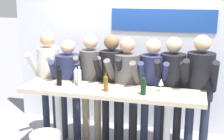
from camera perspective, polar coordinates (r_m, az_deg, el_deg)
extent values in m
cube|color=silver|center=(5.32, 3.14, 3.93)|extent=(4.12, 0.10, 2.75)
cube|color=#1E479E|center=(5.11, 9.25, 8.94)|extent=(1.68, 0.02, 0.36)
cube|color=beige|center=(4.24, -0.29, -3.95)|extent=(2.52, 0.57, 0.06)
cylinder|color=silver|center=(4.67, -9.69, -8.92)|extent=(0.09, 0.09, 0.98)
cylinder|color=silver|center=(4.31, 9.98, -10.99)|extent=(0.09, 0.09, 0.98)
cylinder|color=white|center=(3.93, -12.17, -11.84)|extent=(0.37, 0.37, 0.07)
cylinder|color=#23283D|center=(5.28, -11.96, -7.40)|extent=(0.11, 0.11, 0.83)
cylinder|color=#23283D|center=(5.19, -10.14, -7.70)|extent=(0.11, 0.11, 0.83)
cylinder|color=beige|center=(5.00, -11.47, 0.33)|extent=(0.37, 0.37, 0.65)
sphere|color=tan|center=(4.91, -11.73, 5.50)|extent=(0.22, 0.22, 0.22)
cylinder|color=beige|center=(4.94, -14.06, 0.58)|extent=(0.11, 0.39, 0.50)
cylinder|color=beige|center=(4.78, -10.75, 0.28)|extent=(0.11, 0.39, 0.50)
cylinder|color=#23283D|center=(5.11, -8.83, -8.31)|extent=(0.12, 0.12, 0.78)
cylinder|color=#23283D|center=(5.06, -6.46, -8.42)|extent=(0.12, 0.12, 0.78)
cylinder|color=#23284C|center=(4.86, -7.92, -0.79)|extent=(0.45, 0.45, 0.61)
sphere|color=#D6AD89|center=(4.76, -8.10, 4.19)|extent=(0.21, 0.21, 0.21)
cylinder|color=#23284C|center=(4.75, -10.48, -0.71)|extent=(0.16, 0.39, 0.48)
cylinder|color=#23284C|center=(4.67, -6.10, -0.80)|extent=(0.16, 0.39, 0.48)
cylinder|color=gray|center=(5.04, -4.77, -8.22)|extent=(0.11, 0.11, 0.82)
cylinder|color=gray|center=(5.01, -2.64, -8.33)|extent=(0.11, 0.11, 0.82)
cylinder|color=#514C4C|center=(4.79, -3.85, -0.16)|extent=(0.39, 0.39, 0.65)
sphere|color=#D6AD89|center=(4.69, -3.94, 5.18)|extent=(0.22, 0.22, 0.22)
cylinder|color=#514C4C|center=(4.66, -6.16, -0.04)|extent=(0.14, 0.39, 0.50)
cylinder|color=#514C4C|center=(4.60, -2.22, -0.16)|extent=(0.14, 0.39, 0.50)
cylinder|color=black|center=(4.93, -1.17, -8.69)|extent=(0.11, 0.11, 0.82)
cylinder|color=black|center=(4.89, 1.02, -8.87)|extent=(0.11, 0.11, 0.82)
cylinder|color=black|center=(4.67, -0.08, -0.42)|extent=(0.36, 0.36, 0.65)
sphere|color=brown|center=(4.57, -0.08, 5.10)|extent=(0.22, 0.22, 0.22)
cylinder|color=black|center=(4.54, -2.51, -0.25)|extent=(0.10, 0.39, 0.50)
cylinder|color=black|center=(4.47, 1.55, -0.46)|extent=(0.10, 0.39, 0.50)
cylinder|color=black|center=(4.85, 1.40, -9.14)|extent=(0.13, 0.13, 0.81)
cylinder|color=black|center=(4.79, 3.86, -9.51)|extent=(0.13, 0.13, 0.81)
cylinder|color=#514C4C|center=(4.58, 2.73, -0.97)|extent=(0.44, 0.44, 0.64)
sphere|color=tan|center=(4.48, 2.80, 4.56)|extent=(0.22, 0.22, 0.22)
cylinder|color=#514C4C|center=(4.49, -0.18, -0.66)|extent=(0.14, 0.40, 0.50)
cylinder|color=#514C4C|center=(4.36, 4.37, -1.14)|extent=(0.14, 0.40, 0.50)
cylinder|color=#23283D|center=(4.82, 5.93, -9.42)|extent=(0.12, 0.12, 0.80)
cylinder|color=#23283D|center=(4.83, 8.32, -9.48)|extent=(0.12, 0.12, 0.80)
cylinder|color=#23284C|center=(4.58, 7.41, -1.20)|extent=(0.41, 0.41, 0.64)
sphere|color=#D6AD89|center=(4.48, 7.59, 4.27)|extent=(0.22, 0.22, 0.22)
cylinder|color=#23284C|center=(4.42, 5.24, -1.11)|extent=(0.14, 0.39, 0.49)
cylinder|color=#23284C|center=(4.43, 9.68, -1.23)|extent=(0.14, 0.39, 0.49)
cylinder|color=black|center=(4.83, 9.39, -9.42)|extent=(0.12, 0.12, 0.82)
cylinder|color=black|center=(4.81, 11.77, -9.66)|extent=(0.12, 0.12, 0.82)
cylinder|color=black|center=(4.57, 11.00, -1.08)|extent=(0.39, 0.39, 0.65)
sphere|color=#D6AD89|center=(4.47, 11.28, 4.52)|extent=(0.22, 0.22, 0.22)
cylinder|color=black|center=(4.43, 8.55, -0.84)|extent=(0.11, 0.39, 0.50)
cylinder|color=black|center=(4.39, 12.98, -1.21)|extent=(0.11, 0.39, 0.50)
cylinder|color=#23283D|center=(4.76, 13.87, -9.84)|extent=(0.12, 0.12, 0.85)
cylinder|color=#23283D|center=(4.77, 16.46, -10.02)|extent=(0.12, 0.12, 0.85)
cylinder|color=black|center=(4.51, 15.80, -1.13)|extent=(0.40, 0.40, 0.67)
sphere|color=#D6AD89|center=(4.41, 16.21, 4.72)|extent=(0.23, 0.23, 0.23)
cylinder|color=black|center=(4.34, 13.39, -0.90)|extent=(0.11, 0.40, 0.52)
cylinder|color=black|center=(4.34, 18.22, -1.25)|extent=(0.11, 0.40, 0.52)
cylinder|color=brown|center=(4.13, -1.16, -2.67)|extent=(0.06, 0.06, 0.19)
sphere|color=brown|center=(4.10, -1.16, -1.44)|extent=(0.06, 0.06, 0.06)
cylinder|color=brown|center=(4.09, -1.16, -1.00)|extent=(0.02, 0.02, 0.07)
cylinder|color=black|center=(4.08, -1.17, -0.47)|extent=(0.03, 0.03, 0.01)
cylinder|color=#B7BCC1|center=(4.36, -6.00, -1.60)|extent=(0.06, 0.06, 0.22)
sphere|color=#B7BCC1|center=(4.33, -6.04, -0.23)|extent=(0.06, 0.06, 0.06)
cylinder|color=#B7BCC1|center=(4.32, -6.05, 0.26)|extent=(0.02, 0.02, 0.08)
cylinder|color=black|center=(4.31, -6.07, 0.86)|extent=(0.03, 0.03, 0.02)
cylinder|color=#B7BCC1|center=(4.48, -6.58, -1.39)|extent=(0.07, 0.07, 0.18)
sphere|color=#B7BCC1|center=(4.46, -6.61, -0.27)|extent=(0.07, 0.07, 0.07)
cylinder|color=#B7BCC1|center=(4.45, -6.63, 0.13)|extent=(0.03, 0.03, 0.06)
cylinder|color=black|center=(4.44, -6.64, 0.62)|extent=(0.03, 0.03, 0.01)
cylinder|color=black|center=(4.01, 5.75, -3.14)|extent=(0.07, 0.07, 0.20)
sphere|color=black|center=(3.98, 5.79, -1.76)|extent=(0.07, 0.07, 0.07)
cylinder|color=black|center=(3.97, 5.80, -1.27)|extent=(0.03, 0.03, 0.07)
cylinder|color=black|center=(3.96, 5.82, -0.67)|extent=(0.03, 0.03, 0.01)
cylinder|color=black|center=(4.44, -9.67, -1.47)|extent=(0.07, 0.07, 0.21)
sphere|color=black|center=(4.41, -9.72, -0.15)|extent=(0.07, 0.07, 0.07)
cylinder|color=black|center=(4.40, -9.75, 0.32)|extent=(0.03, 0.03, 0.07)
cylinder|color=black|center=(4.39, -9.77, 0.89)|extent=(0.03, 0.03, 0.02)
cylinder|color=silver|center=(4.20, 8.90, -3.85)|extent=(0.06, 0.06, 0.01)
cylinder|color=silver|center=(4.18, 8.92, -3.28)|extent=(0.01, 0.01, 0.08)
cone|color=silver|center=(4.16, 8.97, -2.16)|extent=(0.07, 0.07, 0.09)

